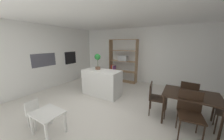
{
  "coord_description": "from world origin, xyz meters",
  "views": [
    {
      "loc": [
        1.89,
        -2.67,
        1.86
      ],
      "look_at": [
        -0.06,
        0.55,
        1.01
      ],
      "focal_mm": 18.87,
      "sensor_mm": 36.0,
      "label": 1
    }
  ],
  "objects_px": {
    "open_bookshelf": "(122,61)",
    "child_chair_left": "(35,112)",
    "built_in_oven": "(71,58)",
    "dining_chair_near": "(190,110)",
    "kitchen_island": "(102,82)",
    "dining_table": "(191,97)",
    "child_table": "(48,116)",
    "dining_chair_far": "(189,95)",
    "dining_chair_island_side": "(155,96)",
    "potted_plant_on_island": "(98,60)"
  },
  "relations": [
    {
      "from": "dining_table",
      "to": "dining_chair_island_side",
      "type": "relative_size",
      "value": 1.36
    },
    {
      "from": "open_bookshelf",
      "to": "dining_chair_far",
      "type": "height_order",
      "value": "open_bookshelf"
    },
    {
      "from": "open_bookshelf",
      "to": "child_table",
      "type": "distance_m",
      "value": 4.08
    },
    {
      "from": "child_table",
      "to": "kitchen_island",
      "type": "bearing_deg",
      "value": 95.44
    },
    {
      "from": "open_bookshelf",
      "to": "child_table",
      "type": "xyz_separation_m",
      "value": [
        0.29,
        -4.02,
        -0.63
      ]
    },
    {
      "from": "potted_plant_on_island",
      "to": "dining_chair_island_side",
      "type": "height_order",
      "value": "potted_plant_on_island"
    },
    {
      "from": "open_bookshelf",
      "to": "dining_table",
      "type": "xyz_separation_m",
      "value": [
        2.79,
        -2.1,
        -0.38
      ]
    },
    {
      "from": "built_in_oven",
      "to": "potted_plant_on_island",
      "type": "bearing_deg",
      "value": -13.66
    },
    {
      "from": "child_table",
      "to": "dining_table",
      "type": "distance_m",
      "value": 3.16
    },
    {
      "from": "child_table",
      "to": "dining_table",
      "type": "height_order",
      "value": "dining_table"
    },
    {
      "from": "built_in_oven",
      "to": "dining_table",
      "type": "distance_m",
      "value": 5.07
    },
    {
      "from": "open_bookshelf",
      "to": "child_table",
      "type": "relative_size",
      "value": 3.36
    },
    {
      "from": "dining_chair_island_side",
      "to": "open_bookshelf",
      "type": "bearing_deg",
      "value": 36.05
    },
    {
      "from": "kitchen_island",
      "to": "potted_plant_on_island",
      "type": "height_order",
      "value": "potted_plant_on_island"
    },
    {
      "from": "open_bookshelf",
      "to": "dining_chair_near",
      "type": "height_order",
      "value": "open_bookshelf"
    },
    {
      "from": "dining_table",
      "to": "dining_chair_far",
      "type": "relative_size",
      "value": 1.26
    },
    {
      "from": "kitchen_island",
      "to": "dining_table",
      "type": "xyz_separation_m",
      "value": [
        2.7,
        -0.25,
        0.19
      ]
    },
    {
      "from": "dining_chair_island_side",
      "to": "potted_plant_on_island",
      "type": "bearing_deg",
      "value": 74.29
    },
    {
      "from": "built_in_oven",
      "to": "open_bookshelf",
      "type": "height_order",
      "value": "open_bookshelf"
    },
    {
      "from": "open_bookshelf",
      "to": "child_chair_left",
      "type": "height_order",
      "value": "open_bookshelf"
    },
    {
      "from": "kitchen_island",
      "to": "dining_chair_far",
      "type": "relative_size",
      "value": 1.51
    },
    {
      "from": "kitchen_island",
      "to": "dining_chair_island_side",
      "type": "bearing_deg",
      "value": -7.77
    },
    {
      "from": "dining_chair_far",
      "to": "dining_chair_island_side",
      "type": "height_order",
      "value": "dining_chair_far"
    },
    {
      "from": "kitchen_island",
      "to": "child_table",
      "type": "height_order",
      "value": "kitchen_island"
    },
    {
      "from": "child_table",
      "to": "dining_chair_far",
      "type": "distance_m",
      "value": 3.43
    },
    {
      "from": "dining_chair_far",
      "to": "kitchen_island",
      "type": "bearing_deg",
      "value": 9.7
    },
    {
      "from": "built_in_oven",
      "to": "child_table",
      "type": "height_order",
      "value": "built_in_oven"
    },
    {
      "from": "potted_plant_on_island",
      "to": "dining_table",
      "type": "relative_size",
      "value": 0.5
    },
    {
      "from": "kitchen_island",
      "to": "dining_chair_far",
      "type": "distance_m",
      "value": 2.7
    },
    {
      "from": "open_bookshelf",
      "to": "dining_chair_near",
      "type": "xyz_separation_m",
      "value": [
        2.77,
        -2.54,
        -0.49
      ]
    },
    {
      "from": "kitchen_island",
      "to": "child_chair_left",
      "type": "distance_m",
      "value": 2.2
    },
    {
      "from": "kitchen_island",
      "to": "child_table",
      "type": "bearing_deg",
      "value": -84.56
    },
    {
      "from": "dining_table",
      "to": "dining_chair_near",
      "type": "distance_m",
      "value": 0.45
    },
    {
      "from": "built_in_oven",
      "to": "open_bookshelf",
      "type": "relative_size",
      "value": 0.29
    },
    {
      "from": "child_table",
      "to": "dining_chair_near",
      "type": "distance_m",
      "value": 2.9
    },
    {
      "from": "built_in_oven",
      "to": "dining_chair_near",
      "type": "distance_m",
      "value": 5.15
    },
    {
      "from": "child_chair_left",
      "to": "dining_chair_near",
      "type": "xyz_separation_m",
      "value": [
        3.0,
        1.49,
        0.23
      ]
    },
    {
      "from": "built_in_oven",
      "to": "dining_chair_island_side",
      "type": "xyz_separation_m",
      "value": [
        4.19,
        -0.81,
        -0.67
      ]
    },
    {
      "from": "child_table",
      "to": "dining_chair_island_side",
      "type": "xyz_separation_m",
      "value": [
        1.71,
        1.91,
        0.1
      ]
    },
    {
      "from": "potted_plant_on_island",
      "to": "open_bookshelf",
      "type": "relative_size",
      "value": 0.28
    },
    {
      "from": "kitchen_island",
      "to": "dining_table",
      "type": "relative_size",
      "value": 1.19
    },
    {
      "from": "open_bookshelf",
      "to": "dining_table",
      "type": "relative_size",
      "value": 1.79
    },
    {
      "from": "dining_table",
      "to": "kitchen_island",
      "type": "bearing_deg",
      "value": 174.71
    },
    {
      "from": "kitchen_island",
      "to": "built_in_oven",
      "type": "bearing_deg",
      "value": 166.41
    },
    {
      "from": "kitchen_island",
      "to": "dining_chair_island_side",
      "type": "xyz_separation_m",
      "value": [
        1.92,
        -0.26,
        0.05
      ]
    },
    {
      "from": "open_bookshelf",
      "to": "child_table",
      "type": "bearing_deg",
      "value": -85.85
    },
    {
      "from": "child_table",
      "to": "dining_chair_far",
      "type": "height_order",
      "value": "dining_chair_far"
    },
    {
      "from": "dining_chair_near",
      "to": "dining_chair_island_side",
      "type": "relative_size",
      "value": 1.1
    },
    {
      "from": "open_bookshelf",
      "to": "dining_table",
      "type": "bearing_deg",
      "value": -37.01
    },
    {
      "from": "child_chair_left",
      "to": "built_in_oven",
      "type": "bearing_deg",
      "value": 30.79
    }
  ]
}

